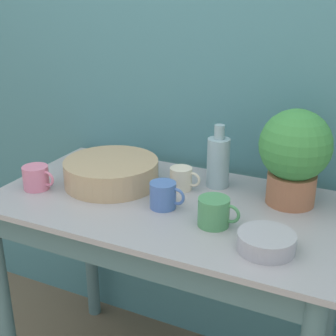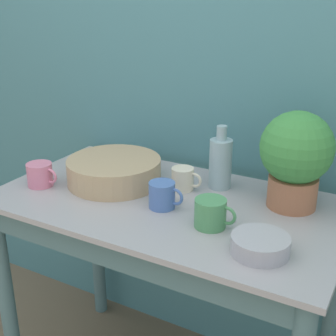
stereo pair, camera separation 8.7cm
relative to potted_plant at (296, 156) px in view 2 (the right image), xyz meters
name	(u,v)px [view 2 (the right image)]	position (x,y,z in m)	size (l,w,h in m)	color
wall_back	(217,85)	(-0.38, 0.23, 0.15)	(6.00, 0.05, 2.40)	teal
counter_table	(165,250)	(-0.38, -0.19, -0.37)	(1.20, 0.67, 0.87)	slate
potted_plant	(296,156)	(0.00, 0.00, 0.00)	(0.24, 0.24, 0.33)	#A36647
bowl_wash_large	(114,171)	(-0.64, -0.12, -0.13)	(0.35, 0.35, 0.09)	tan
bottle_tall	(220,162)	(-0.27, 0.03, -0.08)	(0.08, 0.08, 0.23)	#93B2BC
mug_cream	(184,179)	(-0.38, -0.05, -0.14)	(0.11, 0.08, 0.08)	beige
mug_green	(211,213)	(-0.18, -0.26, -0.14)	(0.13, 0.10, 0.09)	#4C935B
mug_pink	(40,175)	(-0.86, -0.28, -0.14)	(0.13, 0.09, 0.09)	pink
mug_blue	(163,195)	(-0.37, -0.22, -0.14)	(0.12, 0.09, 0.09)	#4C70B7
bowl_small_steel	(260,245)	(0.00, -0.34, -0.16)	(0.16, 0.16, 0.05)	#A8A8B2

